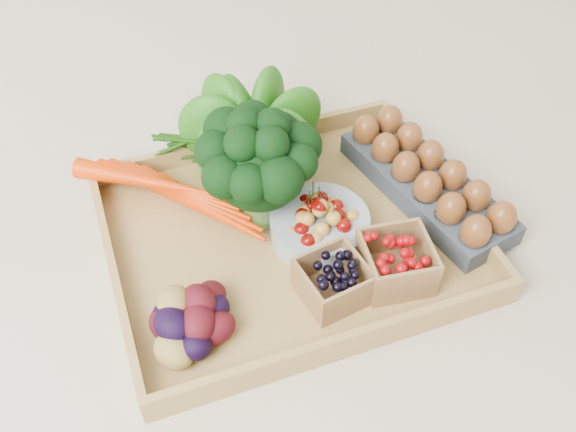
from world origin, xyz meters
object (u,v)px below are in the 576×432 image
object	(u,v)px
tray	(288,238)
cherry_bowl	(319,226)
broccoli	(260,186)
egg_carton	(426,186)

from	to	relation	value
tray	cherry_bowl	bearing A→B (deg)	-18.70
broccoli	egg_carton	bearing A→B (deg)	-8.67
broccoli	cherry_bowl	bearing A→B (deg)	-41.04
tray	cherry_bowl	xyz separation A→B (m)	(0.05, -0.02, 0.03)
cherry_bowl	tray	bearing A→B (deg)	161.30
broccoli	cherry_bowl	size ratio (longest dim) A/B	1.20
cherry_bowl	egg_carton	bearing A→B (deg)	6.68
tray	egg_carton	bearing A→B (deg)	1.77
egg_carton	broccoli	bearing A→B (deg)	159.60
tray	broccoli	world-z (taller)	broccoli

